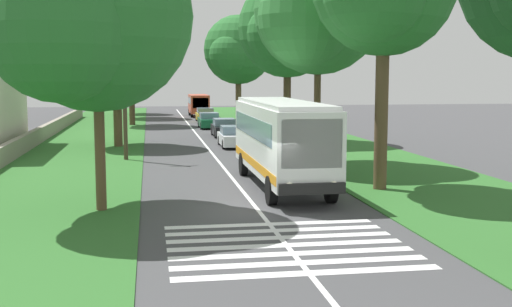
# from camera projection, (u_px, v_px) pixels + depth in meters

# --- Properties ---
(ground) EXTENTS (160.00, 160.00, 0.00)m
(ground) POSITION_uv_depth(u_px,v_px,m) (258.00, 210.00, 23.61)
(ground) COLOR #424244
(grass_verge_left) EXTENTS (120.00, 8.00, 0.04)m
(grass_verge_left) POSITION_uv_depth(u_px,v_px,m) (71.00, 161.00, 37.00)
(grass_verge_left) COLOR #2D6628
(grass_verge_left) RESTS_ON ground
(grass_verge_right) EXTENTS (120.00, 8.00, 0.04)m
(grass_verge_right) POSITION_uv_depth(u_px,v_px,m) (352.00, 155.00, 39.61)
(grass_verge_right) COLOR #2D6628
(grass_verge_right) RESTS_ON ground
(centre_line) EXTENTS (110.00, 0.16, 0.01)m
(centre_line) POSITION_uv_depth(u_px,v_px,m) (216.00, 158.00, 38.31)
(centre_line) COLOR silver
(centre_line) RESTS_ON ground
(coach_bus) EXTENTS (11.16, 2.62, 3.73)m
(coach_bus) POSITION_uv_depth(u_px,v_px,m) (281.00, 138.00, 28.41)
(coach_bus) COLOR white
(coach_bus) RESTS_ON ground
(zebra_crossing) EXTENTS (5.85, 6.80, 0.01)m
(zebra_crossing) POSITION_uv_depth(u_px,v_px,m) (286.00, 245.00, 18.79)
(zebra_crossing) COLOR silver
(zebra_crossing) RESTS_ON ground
(trailing_car_0) EXTENTS (4.30, 1.78, 1.43)m
(trailing_car_0) POSITION_uv_depth(u_px,v_px,m) (233.00, 137.00, 44.41)
(trailing_car_0) COLOR silver
(trailing_car_0) RESTS_ON ground
(trailing_car_1) EXTENTS (4.30, 1.78, 1.43)m
(trailing_car_1) POSITION_uv_depth(u_px,v_px,m) (224.00, 128.00, 51.84)
(trailing_car_1) COLOR black
(trailing_car_1) RESTS_ON ground
(trailing_car_2) EXTENTS (4.30, 1.78, 1.43)m
(trailing_car_2) POSITION_uv_depth(u_px,v_px,m) (209.00, 121.00, 60.01)
(trailing_car_2) COLOR #145933
(trailing_car_2) RESTS_ON ground
(trailing_car_3) EXTENTS (4.30, 1.78, 1.43)m
(trailing_car_3) POSITION_uv_depth(u_px,v_px,m) (205.00, 115.00, 68.46)
(trailing_car_3) COLOR gold
(trailing_car_3) RESTS_ON ground
(trailing_minibus_0) EXTENTS (6.00, 2.14, 2.53)m
(trailing_minibus_0) POSITION_uv_depth(u_px,v_px,m) (199.00, 103.00, 76.96)
(trailing_minibus_0) COLOR #CC4C33
(trailing_minibus_0) RESTS_ON ground
(roadside_tree_left_0) EXTENTS (8.27, 6.86, 10.23)m
(roadside_tree_left_0) POSITION_uv_depth(u_px,v_px,m) (89.00, 21.00, 22.61)
(roadside_tree_left_0) COLOR brown
(roadside_tree_left_0) RESTS_ON grass_verge_left
(roadside_tree_left_1) EXTENTS (7.37, 6.41, 10.91)m
(roadside_tree_left_1) POSITION_uv_depth(u_px,v_px,m) (130.00, 50.00, 73.53)
(roadside_tree_left_1) COLOR brown
(roadside_tree_left_1) RESTS_ON grass_verge_left
(roadside_tree_left_2) EXTENTS (6.21, 5.11, 8.23)m
(roadside_tree_left_2) POSITION_uv_depth(u_px,v_px,m) (130.00, 69.00, 81.14)
(roadside_tree_left_2) COLOR #4C3826
(roadside_tree_left_2) RESTS_ON grass_verge_left
(roadside_tree_left_3) EXTENTS (7.20, 5.99, 10.61)m
(roadside_tree_left_3) POSITION_uv_depth(u_px,v_px,m) (129.00, 47.00, 62.62)
(roadside_tree_left_3) COLOR #4C3826
(roadside_tree_left_3) RESTS_ON grass_verge_left
(roadside_tree_left_4) EXTENTS (7.27, 6.39, 9.16)m
(roadside_tree_left_4) POSITION_uv_depth(u_px,v_px,m) (115.00, 60.00, 43.95)
(roadside_tree_left_4) COLOR brown
(roadside_tree_left_4) RESTS_ON grass_verge_left
(roadside_tree_right_0) EXTENTS (8.36, 6.92, 11.63)m
(roadside_tree_right_0) POSITION_uv_depth(u_px,v_px,m) (314.00, 13.00, 34.40)
(roadside_tree_right_0) COLOR brown
(roadside_tree_right_0) RESTS_ON grass_verge_right
(roadside_tree_right_1) EXTENTS (8.13, 6.90, 10.76)m
(roadside_tree_right_1) POSITION_uv_depth(u_px,v_px,m) (237.00, 52.00, 65.67)
(roadside_tree_right_1) COLOR brown
(roadside_tree_right_1) RESTS_ON grass_verge_right
(roadside_tree_right_4) EXTENTS (8.23, 7.07, 11.67)m
(roadside_tree_right_4) POSITION_uv_depth(u_px,v_px,m) (285.00, 30.00, 46.74)
(roadside_tree_right_4) COLOR #4C3826
(roadside_tree_right_4) RESTS_ON grass_verge_right
(utility_pole) EXTENTS (0.24, 1.40, 8.23)m
(utility_pole) POSITION_uv_depth(u_px,v_px,m) (124.00, 85.00, 36.99)
(utility_pole) COLOR #473828
(utility_pole) RESTS_ON grass_verge_left
(roadside_wall) EXTENTS (70.00, 0.40, 1.06)m
(roadside_wall) POSITION_uv_depth(u_px,v_px,m) (24.00, 143.00, 41.29)
(roadside_wall) COLOR gray
(roadside_wall) RESTS_ON grass_verge_left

